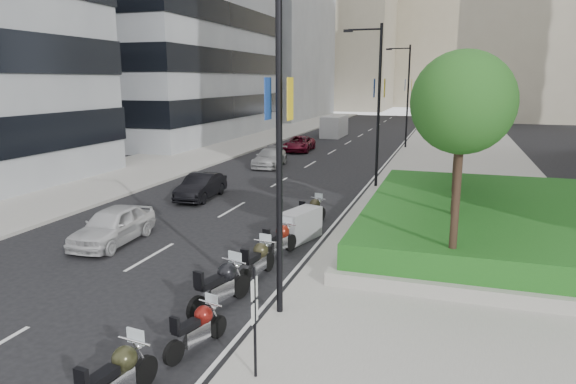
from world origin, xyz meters
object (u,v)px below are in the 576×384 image
at_px(parking_sign, 255,317).
at_px(delivery_van, 334,127).
at_px(lamp_post_1, 376,98).
at_px(car_d, 299,144).
at_px(motorcycle_5, 300,225).
at_px(lamp_post_0, 273,121).
at_px(motorcycle_2, 221,286).
at_px(motorcycle_1, 197,328).
at_px(motorcycle_3, 257,261).
at_px(car_a, 113,225).
at_px(motorcycle_6, 312,211).
at_px(car_c, 270,158).
at_px(lamp_post_2, 406,91).
at_px(motorcycle_0, 116,378).
at_px(motorcycle_4, 279,241).
at_px(car_b, 201,186).

distance_m(parking_sign, delivery_van, 46.69).
xyz_separation_m(lamp_post_1, parking_sign, (0.66, -20.00, -3.61)).
bearing_deg(car_d, motorcycle_5, -77.31).
relative_size(lamp_post_0, motorcycle_2, 3.79).
relative_size(motorcycle_1, delivery_van, 0.37).
distance_m(motorcycle_1, delivery_van, 45.58).
height_order(motorcycle_1, motorcycle_2, motorcycle_2).
xyz_separation_m(lamp_post_1, motorcycle_3, (-1.33, -14.78, -4.47)).
bearing_deg(motorcycle_1, car_a, 62.81).
bearing_deg(motorcycle_5, lamp_post_1, 10.14).
bearing_deg(lamp_post_0, motorcycle_2, -179.26).
relative_size(motorcycle_1, car_d, 0.43).
bearing_deg(motorcycle_6, delivery_van, 29.03).
relative_size(lamp_post_1, motorcycle_5, 4.25).
xyz_separation_m(lamp_post_0, car_c, (-8.14, 22.25, -4.42)).
height_order(car_d, delivery_van, delivery_van).
xyz_separation_m(motorcycle_2, car_d, (-6.94, 30.60, -0.01)).
height_order(lamp_post_0, lamp_post_2, same).
distance_m(motorcycle_1, motorcycle_2, 2.20).
bearing_deg(car_a, motorcycle_6, 33.50).
height_order(motorcycle_0, motorcycle_3, motorcycle_0).
distance_m(lamp_post_1, motorcycle_4, 13.47).
bearing_deg(car_a, lamp_post_2, 72.88).
relative_size(car_a, car_d, 0.89).
relative_size(lamp_post_2, car_c, 2.03).
xyz_separation_m(motorcycle_3, car_a, (-6.47, 1.69, 0.10)).
relative_size(lamp_post_0, car_d, 1.95).
relative_size(motorcycle_1, motorcycle_2, 0.83).
bearing_deg(lamp_post_0, car_c, 110.09).
distance_m(lamp_post_0, car_d, 32.04).
distance_m(motorcycle_0, car_b, 17.41).
xyz_separation_m(motorcycle_1, motorcycle_2, (-0.43, 2.16, 0.11)).
xyz_separation_m(motorcycle_0, motorcycle_5, (0.33, 10.95, -0.01)).
height_order(lamp_post_1, motorcycle_4, lamp_post_1).
bearing_deg(car_d, lamp_post_0, -78.58).
relative_size(motorcycle_6, car_b, 0.53).
relative_size(motorcycle_2, motorcycle_5, 1.12).
bearing_deg(car_c, motorcycle_6, -68.19).
xyz_separation_m(lamp_post_0, motorcycle_5, (-1.19, 6.42, -4.47)).
distance_m(lamp_post_1, motorcycle_2, 17.65).
bearing_deg(car_c, lamp_post_2, 52.70).
xyz_separation_m(lamp_post_1, car_b, (-8.09, -5.41, -4.41)).
bearing_deg(motorcycle_0, lamp_post_0, -11.10).
relative_size(lamp_post_1, delivery_van, 1.69).
height_order(lamp_post_1, car_b, lamp_post_1).
distance_m(motorcycle_0, motorcycle_6, 13.22).
relative_size(lamp_post_2, motorcycle_2, 3.79).
bearing_deg(motorcycle_6, motorcycle_1, -160.86).
xyz_separation_m(car_a, car_d, (-0.65, 26.68, -0.06)).
relative_size(parking_sign, motorcycle_3, 1.12).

